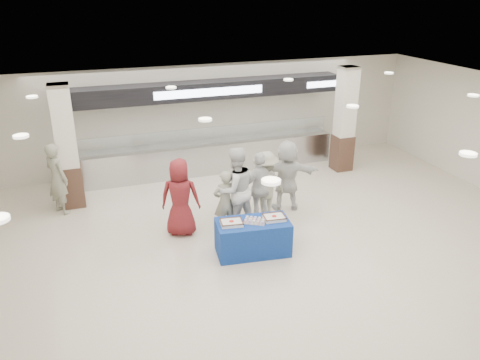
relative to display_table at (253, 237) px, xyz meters
name	(u,v)px	position (x,y,z in m)	size (l,w,h in m)	color
ground	(278,258)	(0.41, -0.40, -0.38)	(14.00, 14.00, 0.00)	beige
serving_line	(208,136)	(0.42, 4.99, 0.78)	(8.70, 0.85, 2.80)	#B1B3B8
column_left	(67,150)	(-3.59, 3.80, 1.15)	(0.55, 0.55, 3.20)	#3A241A
column_right	(344,122)	(4.41, 3.80, 1.15)	(0.55, 0.55, 3.20)	#3A241A
display_table	(253,237)	(0.00, 0.00, 0.00)	(1.55, 0.78, 0.75)	navy
sheet_cake_left	(232,222)	(-0.47, 0.03, 0.42)	(0.50, 0.42, 0.10)	white
sheet_cake_right	(274,217)	(0.47, -0.05, 0.42)	(0.49, 0.40, 0.10)	white
cupcake_tray	(255,220)	(0.03, -0.02, 0.41)	(0.56, 0.52, 0.07)	#B3B3B8
civilian_maroon	(180,197)	(-1.25, 1.36, 0.54)	(0.90, 0.58, 1.83)	maroon
soldier_a	(225,202)	(-0.28, 1.09, 0.39)	(0.56, 0.37, 1.54)	gray
chef_tall	(235,189)	(0.00, 1.16, 0.64)	(0.99, 0.77, 2.03)	silver
chef_short	(260,188)	(0.69, 1.33, 0.51)	(1.04, 0.43, 1.77)	silver
soldier_b	(265,186)	(0.85, 1.43, 0.50)	(1.13, 0.65, 1.75)	gray
civilian_white	(287,175)	(1.58, 1.77, 0.55)	(1.71, 0.55, 1.85)	silver
soldier_bg	(57,179)	(-3.90, 3.46, 0.55)	(0.67, 0.44, 1.84)	gray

